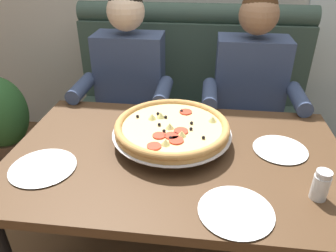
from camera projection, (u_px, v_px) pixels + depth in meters
booth_bench at (189, 120)px, 2.23m from camera, size 1.58×0.78×1.13m
dining_table at (177, 170)px, 1.34m from camera, size 1.36×0.85×0.73m
diner_left at (127, 91)px, 1.89m from camera, size 0.54×0.64×1.27m
diner_right at (250, 97)px, 1.81m from camera, size 0.54×0.64×1.27m
pizza at (172, 128)px, 1.33m from camera, size 0.50×0.50×0.11m
shaker_parmesan at (320, 187)px, 1.05m from camera, size 0.06×0.06×0.11m
plate_near_left at (236, 210)px, 1.01m from camera, size 0.24×0.24×0.02m
plate_near_right at (43, 166)px, 1.21m from camera, size 0.25×0.25×0.02m
plate_far_side at (280, 148)px, 1.31m from camera, size 0.22×0.22×0.02m
potted_plant at (3, 119)px, 2.26m from camera, size 0.36×0.36×0.70m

